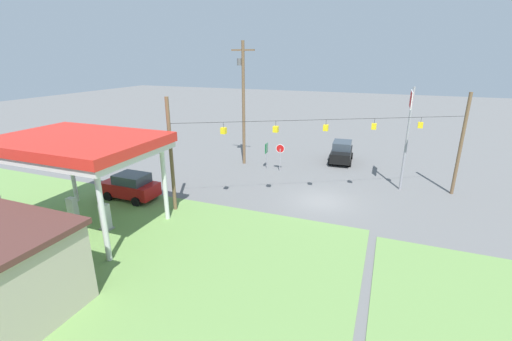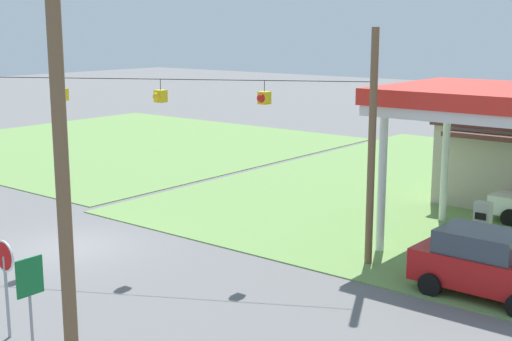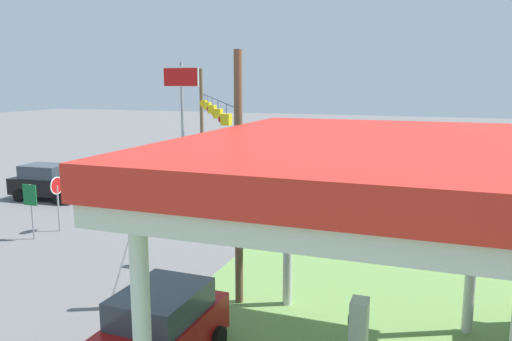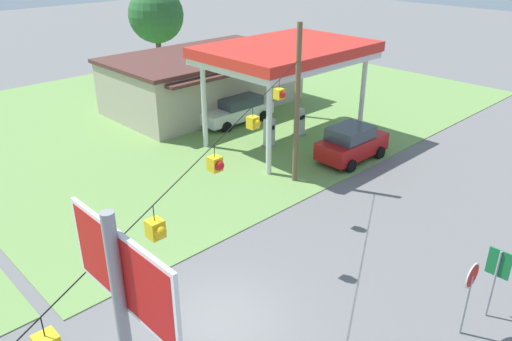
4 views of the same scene
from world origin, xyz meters
name	(u,v)px [view 2 (image 2 of 4)]	position (x,y,z in m)	size (l,w,h in m)	color
ground_plane	(70,248)	(0.00, 0.00, 0.00)	(160.00, 160.00, 0.00)	slate
grass_verge_opposite_corner	(121,143)	(-16.00, 16.00, 0.02)	(24.00, 24.00, 0.04)	#6B934C
fuel_pump_near	(482,226)	(11.16, 8.92, 0.79)	(0.71, 0.56, 1.66)	gray
car_at_pumps_front	(485,264)	(12.95, 4.59, 0.98)	(4.10, 2.16, 1.92)	#AD1414
stop_sign_roadside	(5,267)	(4.82, -5.42, 1.81)	(0.80, 0.08, 2.50)	#99999E
route_sign	(30,286)	(6.18, -5.64, 1.71)	(0.10, 0.70, 2.40)	gray
utility_pole_main	(59,100)	(8.80, -6.44, 6.23)	(2.20, 0.44, 11.21)	brown
signal_span_gantry	(63,128)	(0.00, -0.02, 4.21)	(18.14, 10.24, 7.55)	brown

